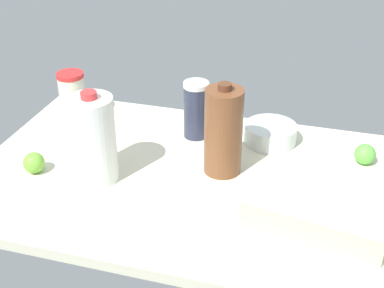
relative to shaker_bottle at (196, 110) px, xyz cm
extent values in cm
cube|color=beige|center=(-5.03, 21.96, -10.47)|extent=(120.00, 76.00, 3.00)
cylinder|color=#282E44|center=(0.00, 0.00, -0.74)|extent=(7.48, 7.48, 16.46)
cylinder|color=silver|center=(0.00, 0.00, 8.19)|extent=(7.71, 7.71, 1.40)
cylinder|color=beige|center=(41.97, -1.14, -1.87)|extent=(8.41, 8.41, 14.20)
cylinder|color=red|center=(41.97, -1.14, 5.93)|extent=(8.67, 8.67, 1.40)
cube|color=beige|center=(-38.62, 37.83, -5.48)|extent=(34.62, 15.84, 6.99)
cylinder|color=white|center=(19.50, 30.06, 2.92)|extent=(11.97, 11.97, 23.79)
cylinder|color=red|center=(19.50, 30.06, 15.72)|extent=(4.19, 4.19, 1.80)
cylinder|color=brown|center=(-12.33, 16.99, 3.22)|extent=(10.30, 10.30, 24.38)
cylinder|color=#59331E|center=(-12.33, 16.99, 16.31)|extent=(3.60, 3.60, 1.80)
cylinder|color=silver|center=(-22.64, -2.46, -6.13)|extent=(15.70, 15.70, 5.68)
sphere|color=#69AA35|center=(37.20, 32.18, -6.02)|extent=(5.90, 5.90, 5.90)
sphere|color=#5CBB41|center=(-50.18, 2.35, -6.01)|extent=(5.91, 5.91, 5.91)
camera|label=1|loc=(-38.80, 139.52, 72.07)|focal=50.00mm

